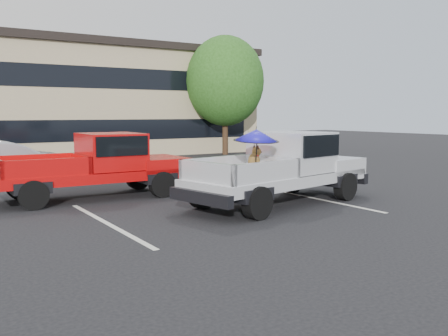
% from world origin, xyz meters
% --- Properties ---
extents(ground, '(90.00, 90.00, 0.00)m').
position_xyz_m(ground, '(0.00, 0.00, 0.00)').
color(ground, black).
rests_on(ground, ground).
extents(stripe_left, '(0.12, 5.00, 0.01)m').
position_xyz_m(stripe_left, '(-3.00, 2.00, 0.00)').
color(stripe_left, silver).
rests_on(stripe_left, ground).
extents(stripe_right, '(0.12, 5.00, 0.01)m').
position_xyz_m(stripe_right, '(3.00, 2.00, 0.00)').
color(stripe_right, silver).
rests_on(stripe_right, ground).
extents(motel_building, '(20.40, 8.40, 6.30)m').
position_xyz_m(motel_building, '(2.00, 20.99, 3.21)').
color(motel_building, tan).
rests_on(motel_building, ground).
extents(tree_right, '(4.46, 4.46, 6.78)m').
position_xyz_m(tree_right, '(9.00, 16.00, 4.21)').
color(tree_right, '#332114').
rests_on(tree_right, ground).
extents(tree_back, '(4.68, 4.68, 7.11)m').
position_xyz_m(tree_back, '(6.00, 24.00, 4.41)').
color(tree_back, '#332114').
rests_on(tree_back, ground).
extents(silver_pickup, '(5.97, 3.08, 2.06)m').
position_xyz_m(silver_pickup, '(1.91, 1.92, 1.05)').
color(silver_pickup, black).
rests_on(silver_pickup, ground).
extents(red_pickup, '(5.51, 2.08, 1.81)m').
position_xyz_m(red_pickup, '(-1.84, 5.35, 0.99)').
color(red_pickup, black).
rests_on(red_pickup, ground).
extents(silver_sedan, '(4.39, 1.64, 1.43)m').
position_xyz_m(silver_sedan, '(-3.66, 10.08, 0.72)').
color(silver_sedan, '#A8A9AF').
rests_on(silver_sedan, ground).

